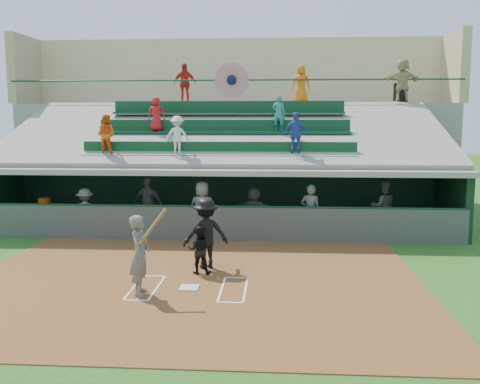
# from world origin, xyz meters

# --- Properties ---
(ground) EXTENTS (100.00, 100.00, 0.00)m
(ground) POSITION_xyz_m (0.00, 0.00, 0.00)
(ground) COLOR #205116
(ground) RESTS_ON ground
(dirt_slab) EXTENTS (11.00, 9.00, 0.02)m
(dirt_slab) POSITION_xyz_m (0.00, 0.50, 0.01)
(dirt_slab) COLOR brown
(dirt_slab) RESTS_ON ground
(home_plate) EXTENTS (0.43, 0.43, 0.03)m
(home_plate) POSITION_xyz_m (0.00, 0.00, 0.04)
(home_plate) COLOR silver
(home_plate) RESTS_ON dirt_slab
(batters_box_chalk) EXTENTS (2.65, 1.85, 0.01)m
(batters_box_chalk) POSITION_xyz_m (0.00, 0.00, 0.02)
(batters_box_chalk) COLOR white
(batters_box_chalk) RESTS_ON dirt_slab
(dugout_floor) EXTENTS (16.00, 3.50, 0.04)m
(dugout_floor) POSITION_xyz_m (0.00, 6.75, 0.02)
(dugout_floor) COLOR gray
(dugout_floor) RESTS_ON ground
(concourse_slab) EXTENTS (20.00, 3.00, 4.60)m
(concourse_slab) POSITION_xyz_m (0.00, 13.50, 2.30)
(concourse_slab) COLOR gray
(concourse_slab) RESTS_ON ground
(grandstand) EXTENTS (20.40, 10.40, 7.80)m
(grandstand) POSITION_xyz_m (-0.01, 10.51, 2.26)
(grandstand) COLOR #484D48
(grandstand) RESTS_ON ground
(batter_at_plate) EXTENTS (0.87, 0.76, 1.95)m
(batter_at_plate) POSITION_xyz_m (-1.01, -0.47, 0.92)
(batter_at_plate) COLOR #51534E
(batter_at_plate) RESTS_ON dirt_slab
(catcher) EXTENTS (0.61, 0.49, 1.22)m
(catcher) POSITION_xyz_m (0.06, 1.23, 0.63)
(catcher) COLOR black
(catcher) RESTS_ON dirt_slab
(home_umpire) EXTENTS (1.34, 1.03, 1.84)m
(home_umpire) POSITION_xyz_m (0.16, 1.77, 0.94)
(home_umpire) COLOR black
(home_umpire) RESTS_ON dirt_slab
(dugout_bench) EXTENTS (13.27, 5.63, 0.42)m
(dugout_bench) POSITION_xyz_m (-0.28, 7.97, 0.25)
(dugout_bench) COLOR olive
(dugout_bench) RESTS_ON dugout_floor
(white_table) EXTENTS (0.89, 0.74, 0.69)m
(white_table) POSITION_xyz_m (-6.14, 6.22, 0.38)
(white_table) COLOR white
(white_table) RESTS_ON dugout_floor
(water_cooler) EXTENTS (0.43, 0.43, 0.43)m
(water_cooler) POSITION_xyz_m (-6.16, 6.27, 0.94)
(water_cooler) COLOR #E45B0D
(water_cooler) RESTS_ON white_table
(dugout_player_a) EXTENTS (1.09, 0.75, 1.56)m
(dugout_player_a) POSITION_xyz_m (-4.39, 5.46, 0.82)
(dugout_player_a) COLOR #575954
(dugout_player_a) RESTS_ON dugout_floor
(dugout_player_b) EXTENTS (1.16, 0.73, 1.85)m
(dugout_player_b) POSITION_xyz_m (-2.49, 6.46, 0.96)
(dugout_player_b) COLOR #5E605B
(dugout_player_b) RESTS_ON dugout_floor
(dugout_player_c) EXTENTS (0.96, 0.68, 1.83)m
(dugout_player_c) POSITION_xyz_m (-0.44, 5.44, 0.96)
(dugout_player_c) COLOR #61645E
(dugout_player_c) RESTS_ON dugout_floor
(dugout_player_d) EXTENTS (1.51, 0.68, 1.57)m
(dugout_player_d) POSITION_xyz_m (1.25, 6.15, 0.83)
(dugout_player_d) COLOR #575954
(dugout_player_d) RESTS_ON dugout_floor
(dugout_player_e) EXTENTS (0.73, 0.56, 1.77)m
(dugout_player_e) POSITION_xyz_m (3.11, 5.41, 0.93)
(dugout_player_e) COLOR #50524E
(dugout_player_e) RESTS_ON dugout_floor
(dugout_player_f) EXTENTS (0.89, 0.72, 1.76)m
(dugout_player_f) POSITION_xyz_m (5.66, 6.58, 0.92)
(dugout_player_f) COLOR #60625D
(dugout_player_f) RESTS_ON dugout_floor
(trash_bin) EXTENTS (0.57, 0.57, 0.85)m
(trash_bin) POSITION_xyz_m (7.35, 12.30, 5.03)
(trash_bin) COLOR black
(trash_bin) RESTS_ON concourse_slab
(concourse_staff_a) EXTENTS (1.14, 0.83, 1.80)m
(concourse_staff_a) POSITION_xyz_m (-2.16, 12.50, 5.50)
(concourse_staff_a) COLOR red
(concourse_staff_a) RESTS_ON concourse_slab
(concourse_staff_b) EXTENTS (0.83, 0.55, 1.67)m
(concourse_staff_b) POSITION_xyz_m (3.05, 12.31, 5.44)
(concourse_staff_b) COLOR orange
(concourse_staff_b) RESTS_ON concourse_slab
(concourse_staff_c) EXTENTS (1.80, 0.77, 1.88)m
(concourse_staff_c) POSITION_xyz_m (7.38, 12.04, 5.54)
(concourse_staff_c) COLOR tan
(concourse_staff_c) RESTS_ON concourse_slab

